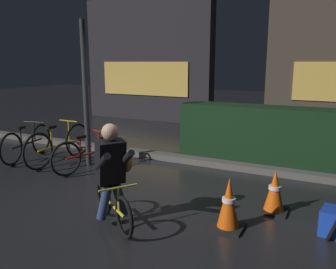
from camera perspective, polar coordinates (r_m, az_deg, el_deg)
name	(u,v)px	position (r m, az deg, el deg)	size (l,w,h in m)	color
ground_plane	(136,204)	(4.91, -5.36, -11.43)	(40.00, 40.00, 0.00)	black
sidewalk_curb	(196,161)	(6.74, 4.64, -4.35)	(12.00, 0.24, 0.12)	#56544F
hedge_row	(302,137)	(7.07, 21.20, -0.34)	(4.80, 0.70, 1.08)	black
storefront_left	(148,60)	(11.90, -3.35, 12.18)	(4.58, 0.54, 4.04)	#262328
street_post	(86,95)	(6.58, -13.45, 6.36)	(0.10, 0.10, 2.69)	#2D2D33
parked_bike_leftmost	(27,143)	(7.56, -22.27, -1.28)	(0.47, 1.56, 0.73)	black
parked_bike_left_mid	(59,145)	(7.04, -17.55, -1.62)	(0.46, 1.74, 0.80)	black
parked_bike_center_left	(88,153)	(6.43, -13.04, -3.01)	(0.51, 1.48, 0.70)	black
traffic_cone_near	(229,204)	(4.18, 9.99, -11.28)	(0.36, 0.36, 0.63)	black
traffic_cone_far	(275,191)	(4.78, 17.20, -8.97)	(0.36, 0.36, 0.58)	black
cyclist	(113,174)	(4.18, -9.00, -6.52)	(1.01, 0.73, 1.25)	black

